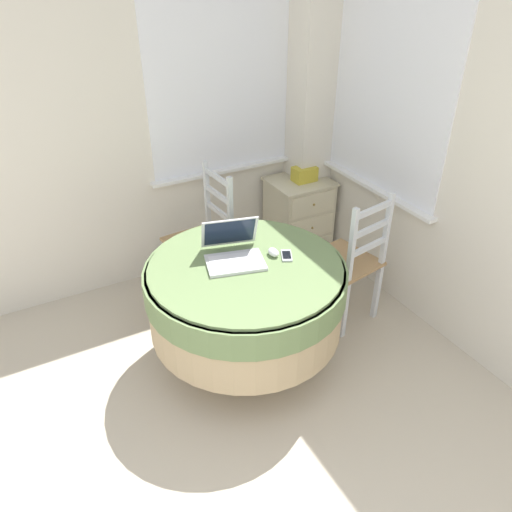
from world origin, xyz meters
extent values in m
cube|color=silver|center=(-0.03, 3.05, 1.27)|extent=(4.33, 0.06, 2.55)
cube|color=white|center=(1.30, 3.02, 1.49)|extent=(1.10, 0.01, 1.42)
cube|color=white|center=(1.30, 2.99, 0.77)|extent=(1.18, 0.07, 0.02)
cube|color=white|center=(2.13, 2.19, 1.49)|extent=(0.01, 1.10, 1.42)
cube|color=white|center=(2.10, 2.19, 0.77)|extent=(0.07, 1.18, 0.02)
cube|color=silver|center=(1.99, 2.88, 1.27)|extent=(0.28, 0.28, 2.55)
cylinder|color=#4C3D2D|center=(0.85, 1.78, 0.01)|extent=(0.36, 0.36, 0.03)
cylinder|color=#4C3D2D|center=(0.85, 1.78, 0.37)|extent=(0.11, 0.11, 0.68)
cylinder|color=tan|center=(0.85, 1.78, 0.50)|extent=(1.13, 1.13, 0.41)
cylinder|color=#6B8451|center=(0.85, 1.78, 0.63)|extent=(1.15, 1.15, 0.17)
cylinder|color=#6B8451|center=(0.85, 1.78, 0.72)|extent=(1.10, 1.10, 0.02)
cube|color=silver|center=(0.81, 1.82, 0.73)|extent=(0.37, 0.30, 0.02)
cube|color=silver|center=(0.81, 1.84, 0.75)|extent=(0.31, 0.20, 0.00)
cube|color=silver|center=(0.85, 1.97, 0.85)|extent=(0.34, 0.18, 0.21)
cube|color=#192338|center=(0.85, 1.97, 0.85)|extent=(0.30, 0.15, 0.18)
ellipsoid|color=white|center=(1.04, 1.80, 0.75)|extent=(0.05, 0.08, 0.04)
cube|color=#B2B7BC|center=(1.10, 1.75, 0.73)|extent=(0.11, 0.13, 0.01)
cube|color=black|center=(1.10, 1.75, 0.74)|extent=(0.08, 0.10, 0.00)
cube|color=#A87F51|center=(0.89, 2.60, 0.45)|extent=(0.45, 0.42, 0.02)
cube|color=silver|center=(0.69, 2.75, 0.22)|extent=(0.04, 0.04, 0.44)
cube|color=silver|center=(0.72, 2.42, 0.22)|extent=(0.04, 0.04, 0.44)
cube|color=silver|center=(1.05, 2.78, 0.22)|extent=(0.04, 0.04, 0.44)
cube|color=silver|center=(1.08, 2.45, 0.22)|extent=(0.04, 0.04, 0.44)
cube|color=silver|center=(1.05, 2.78, 0.71)|extent=(0.03, 0.03, 0.50)
cube|color=silver|center=(1.08, 2.45, 0.71)|extent=(0.03, 0.03, 0.50)
cube|color=silver|center=(1.07, 2.61, 0.90)|extent=(0.05, 0.33, 0.04)
cube|color=silver|center=(1.07, 2.61, 0.77)|extent=(0.05, 0.33, 0.04)
cube|color=silver|center=(1.07, 2.61, 0.64)|extent=(0.05, 0.33, 0.04)
cube|color=#A87F51|center=(1.66, 1.90, 0.45)|extent=(0.45, 0.48, 0.02)
cube|color=silver|center=(1.78, 2.11, 0.22)|extent=(0.04, 0.04, 0.44)
cube|color=silver|center=(1.46, 2.05, 0.22)|extent=(0.04, 0.04, 0.44)
cube|color=silver|center=(1.85, 1.75, 0.22)|extent=(0.04, 0.04, 0.44)
cube|color=silver|center=(1.53, 1.69, 0.22)|extent=(0.04, 0.04, 0.44)
cube|color=silver|center=(1.85, 1.75, 0.71)|extent=(0.04, 0.04, 0.50)
cube|color=silver|center=(1.53, 1.69, 0.71)|extent=(0.04, 0.04, 0.50)
cube|color=silver|center=(1.69, 1.72, 0.90)|extent=(0.33, 0.08, 0.04)
cube|color=silver|center=(1.69, 1.72, 0.77)|extent=(0.33, 0.08, 0.04)
cube|color=silver|center=(1.69, 1.72, 0.64)|extent=(0.33, 0.08, 0.04)
cube|color=beige|center=(1.86, 2.78, 0.31)|extent=(0.46, 0.40, 0.63)
cube|color=beige|center=(1.86, 2.78, 0.64)|extent=(0.48, 0.43, 0.02)
cube|color=beige|center=(1.86, 2.58, 0.52)|extent=(0.40, 0.01, 0.18)
sphere|color=olive|center=(1.86, 2.57, 0.52)|extent=(0.02, 0.02, 0.02)
cube|color=beige|center=(1.86, 2.58, 0.31)|extent=(0.40, 0.01, 0.18)
sphere|color=olive|center=(1.86, 2.57, 0.31)|extent=(0.02, 0.02, 0.02)
cube|color=beige|center=(1.86, 2.58, 0.10)|extent=(0.40, 0.01, 0.18)
sphere|color=olive|center=(1.86, 2.57, 0.10)|extent=(0.02, 0.02, 0.02)
cube|color=gold|center=(1.89, 2.77, 0.70)|extent=(0.18, 0.12, 0.12)
camera|label=1|loc=(-0.22, -0.30, 2.26)|focal=35.00mm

